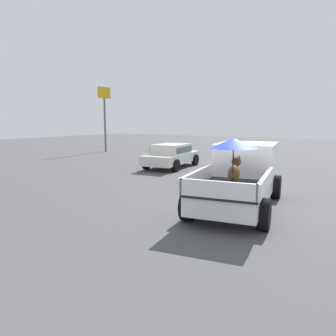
{
  "coord_description": "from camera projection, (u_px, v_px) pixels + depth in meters",
  "views": [
    {
      "loc": [
        -9.18,
        -3.32,
        2.67
      ],
      "look_at": [
        -0.36,
        2.29,
        1.1
      ],
      "focal_mm": 34.22,
      "sensor_mm": 36.0,
      "label": 1
    }
  ],
  "objects": [
    {
      "name": "pickup_truck_main",
      "position": [
        241.0,
        174.0,
        10.08
      ],
      "size": [
        5.29,
        2.91,
        2.19
      ],
      "rotation": [
        0.0,
        0.0,
        0.16
      ],
      "color": "black",
      "rests_on": "ground"
    },
    {
      "name": "ground_plane",
      "position": [
        237.0,
        208.0,
        9.82
      ],
      "size": [
        80.0,
        80.0,
        0.0
      ],
      "primitive_type": "plane",
      "color": "#4C4C4F"
    },
    {
      "name": "parked_sedan_near",
      "position": [
        172.0,
        154.0,
        18.07
      ],
      "size": [
        4.46,
        2.32,
        1.33
      ],
      "rotation": [
        0.0,
        0.0,
        0.1
      ],
      "color": "black",
      "rests_on": "ground"
    },
    {
      "name": "motel_sign",
      "position": [
        105.0,
        107.0,
        26.85
      ],
      "size": [
        1.4,
        0.16,
        5.38
      ],
      "color": "#59595B",
      "rests_on": "ground"
    }
  ]
}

